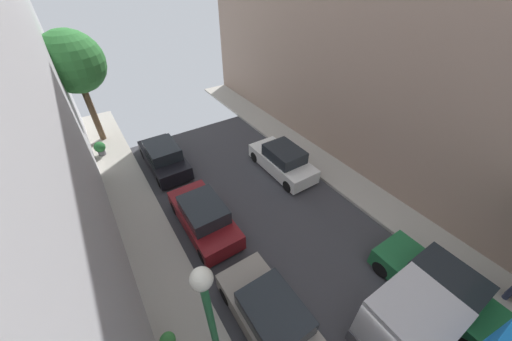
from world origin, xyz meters
TOP-DOWN VIEW (x-y plane):
  - sidewalk_right at (5.00, 0.00)m, footprint 2.00×44.00m
  - parked_car_left_3 at (-2.70, 2.41)m, footprint 1.78×4.20m
  - parked_car_left_4 at (-2.70, 7.43)m, footprint 1.78×4.20m
  - parked_car_left_5 at (-2.70, 12.75)m, footprint 1.78×4.20m
  - parked_car_right_2 at (2.70, 0.10)m, footprint 1.78×4.20m
  - parked_car_right_3 at (2.70, 8.83)m, footprint 1.78×4.20m
  - street_tree_2 at (-5.17, 17.87)m, footprint 3.37×3.37m
  - potted_plant_2 at (-5.55, 15.92)m, footprint 0.63×0.63m
  - lamp_post at (-4.60, 2.18)m, footprint 0.44×0.44m

SIDE VIEW (x-z plane):
  - sidewalk_right at x=5.00m, z-range 0.00..0.15m
  - potted_plant_2 at x=-5.55m, z-range 0.20..1.06m
  - parked_car_left_3 at x=-2.70m, z-range -0.06..1.50m
  - parked_car_left_4 at x=-2.70m, z-range -0.06..1.50m
  - parked_car_left_5 at x=-2.70m, z-range -0.06..1.50m
  - parked_car_right_2 at x=2.70m, z-range -0.06..1.50m
  - parked_car_right_3 at x=2.70m, z-range -0.06..1.50m
  - lamp_post at x=-4.60m, z-range 1.00..6.17m
  - street_tree_2 at x=-5.17m, z-range 1.72..8.30m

